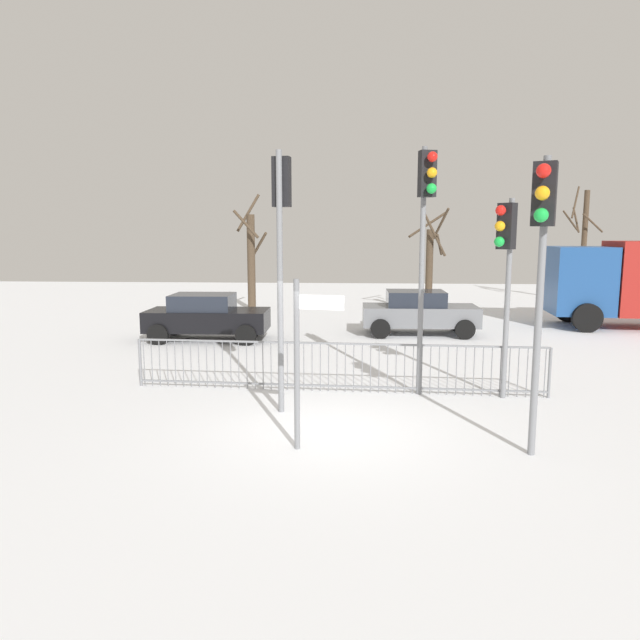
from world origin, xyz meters
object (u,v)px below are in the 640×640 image
object	(u,v)px
traffic_light_mid_left	(426,216)
traffic_light_rear_right	(282,224)
direction_sign_post	(301,355)
car_black_far	(207,316)
traffic_light_mid_right	(542,240)
traffic_light_rear_left	(506,253)
bare_tree_right	(583,242)
car_grey_trailing	(419,312)
bare_tree_centre	(251,258)
bare_tree_left	(430,264)

from	to	relation	value
traffic_light_mid_left	traffic_light_rear_right	distance (m)	2.99
direction_sign_post	car_black_far	bearing A→B (deg)	123.85
traffic_light_mid_right	traffic_light_mid_left	bearing A→B (deg)	-46.02
traffic_light_mid_right	traffic_light_rear_left	world-z (taller)	traffic_light_mid_right
traffic_light_mid_right	direction_sign_post	xyz separation A→B (m)	(-3.50, 0.14, -1.76)
traffic_light_rear_right	bare_tree_right	xyz separation A→B (m)	(12.60, 18.93, -0.62)
bare_tree_right	car_grey_trailing	bearing A→B (deg)	-131.59
traffic_light_mid_right	bare_tree_centre	world-z (taller)	bare_tree_centre
traffic_light_mid_left	car_black_far	distance (m)	9.11
traffic_light_rear_left	traffic_light_rear_right	distance (m)	4.48
direction_sign_post	car_grey_trailing	distance (m)	11.14
bare_tree_centre	car_grey_trailing	bearing A→B (deg)	-41.66
bare_tree_centre	bare_tree_right	distance (m)	16.40
direction_sign_post	bare_tree_centre	world-z (taller)	bare_tree_centre
traffic_light_mid_left	bare_tree_centre	distance (m)	14.84
car_black_far	bare_tree_centre	distance (m)	7.59
car_black_far	bare_tree_right	xyz separation A→B (m)	(15.94, 11.71, 2.16)
bare_tree_left	bare_tree_right	xyz separation A→B (m)	(8.08, 4.90, 0.84)
traffic_light_mid_right	direction_sign_post	size ratio (longest dim) A/B	1.66
traffic_light_mid_right	traffic_light_rear_left	xyz separation A→B (m)	(0.30, 3.17, -0.30)
direction_sign_post	traffic_light_mid_right	bearing A→B (deg)	8.74
car_black_far	bare_tree_left	size ratio (longest dim) A/B	0.87
traffic_light_mid_right	car_black_far	size ratio (longest dim) A/B	1.17
bare_tree_right	car_black_far	bearing A→B (deg)	-143.71
traffic_light_mid_left	direction_sign_post	world-z (taller)	traffic_light_mid_left
traffic_light_mid_right	bare_tree_right	distance (m)	22.79
traffic_light_mid_left	bare_tree_left	xyz separation A→B (m)	(1.75, 12.89, -1.63)
bare_tree_right	traffic_light_rear_right	bearing A→B (deg)	-123.65
car_grey_trailing	traffic_light_rear_left	bearing A→B (deg)	-84.24
traffic_light_mid_right	bare_tree_centre	bearing A→B (deg)	-43.66
direction_sign_post	bare_tree_centre	xyz separation A→B (m)	(-3.77, 16.70, 0.77)
traffic_light_mid_left	bare_tree_right	bearing A→B (deg)	-133.67
direction_sign_post	car_black_far	size ratio (longest dim) A/B	0.70
traffic_light_mid_right	bare_tree_centre	xyz separation A→B (m)	(-7.26, 16.84, -0.98)
traffic_light_mid_right	traffic_light_rear_left	size ratio (longest dim) A/B	1.10
bare_tree_right	bare_tree_centre	bearing A→B (deg)	-164.87
car_grey_trailing	bare_tree_left	world-z (taller)	bare_tree_left
car_black_far	traffic_light_mid_right	bearing A→B (deg)	-53.05
direction_sign_post	bare_tree_left	world-z (taller)	bare_tree_left
traffic_light_rear_right	traffic_light_mid_left	bearing A→B (deg)	31.05
traffic_light_mid_right	bare_tree_left	world-z (taller)	traffic_light_mid_right
direction_sign_post	bare_tree_left	size ratio (longest dim) A/B	0.61
traffic_light_mid_right	direction_sign_post	bearing A→B (deg)	20.67
direction_sign_post	bare_tree_right	xyz separation A→B (m)	(12.06, 20.97, 1.41)
traffic_light_rear_right	car_black_far	xyz separation A→B (m)	(-3.34, 7.22, -2.78)
traffic_light_rear_left	traffic_light_mid_right	bearing A→B (deg)	128.18
traffic_light_rear_left	car_black_far	bearing A→B (deg)	4.51
bare_tree_left	traffic_light_rear_left	bearing A→B (deg)	-90.78
car_black_far	bare_tree_centre	xyz separation A→B (m)	(0.12, 7.43, 1.52)
direction_sign_post	bare_tree_right	distance (m)	24.23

